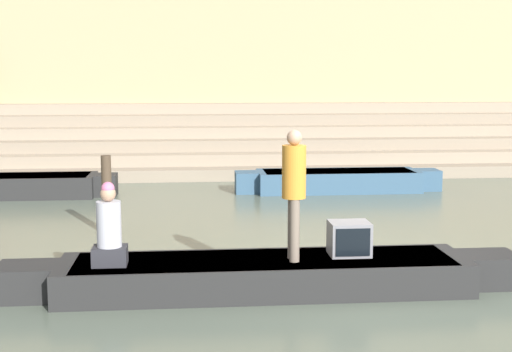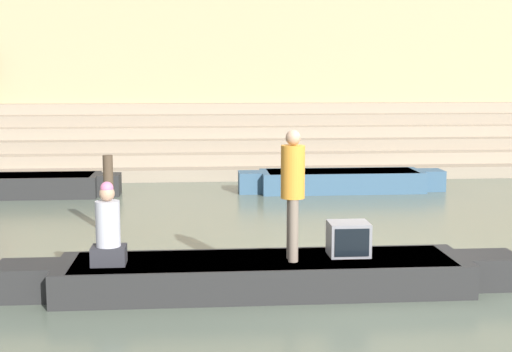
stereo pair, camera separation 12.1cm
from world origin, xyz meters
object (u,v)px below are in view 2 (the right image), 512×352
(person_rowing, at_px, (108,231))
(mooring_post, at_px, (109,195))
(moored_boat_distant, at_px, (21,185))
(rowboat_main, at_px, (263,274))
(tv_set, at_px, (349,239))
(moored_boat_shore, at_px, (341,180))
(person_standing, at_px, (293,185))

(person_rowing, distance_m, mooring_post, 3.65)
(moored_boat_distant, distance_m, mooring_post, 4.70)
(person_rowing, bearing_deg, mooring_post, 101.92)
(rowboat_main, height_order, tv_set, tv_set)
(rowboat_main, distance_m, moored_boat_shore, 8.00)
(moored_boat_distant, height_order, mooring_post, mooring_post)
(person_standing, height_order, moored_boat_shore, person_standing)
(moored_boat_shore, distance_m, mooring_post, 6.40)
(moored_boat_shore, bearing_deg, mooring_post, -140.88)
(rowboat_main, bearing_deg, moored_boat_distant, 121.54)
(rowboat_main, relative_size, tv_set, 12.80)
(moored_boat_shore, bearing_deg, tv_set, -101.21)
(tv_set, height_order, moored_boat_shore, tv_set)
(rowboat_main, xyz_separation_m, moored_boat_distant, (-4.84, 7.50, 0.03))
(person_rowing, height_order, moored_boat_distant, person_rowing)
(moored_boat_distant, bearing_deg, person_rowing, -62.48)
(person_rowing, xyz_separation_m, moored_boat_shore, (4.48, 7.68, -0.59))
(moored_boat_shore, distance_m, moored_boat_distant, 7.39)
(rowboat_main, relative_size, person_rowing, 6.42)
(person_standing, relative_size, person_rowing, 1.59)
(moored_boat_shore, height_order, mooring_post, mooring_post)
(rowboat_main, distance_m, moored_boat_distant, 8.92)
(person_rowing, height_order, mooring_post, person_rowing)
(person_standing, relative_size, moored_boat_distant, 0.37)
(person_rowing, height_order, tv_set, person_rowing)
(moored_boat_distant, xyz_separation_m, mooring_post, (2.46, -3.98, 0.43))
(moored_boat_shore, xyz_separation_m, moored_boat_distant, (-7.39, -0.09, -0.00))
(person_standing, height_order, tv_set, person_standing)
(tv_set, xyz_separation_m, moored_boat_distant, (-5.96, 7.39, -0.39))
(person_rowing, xyz_separation_m, mooring_post, (-0.44, 3.62, -0.16))
(person_rowing, distance_m, moored_boat_shore, 8.92)
(person_standing, height_order, person_rowing, person_standing)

